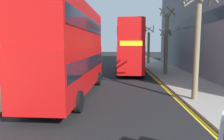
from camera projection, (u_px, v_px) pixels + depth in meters
name	position (u px, v px, depth m)	size (l,w,h in m)	color
sidewalk_right	(190.00, 84.00, 16.49)	(4.00, 80.00, 0.14)	gray
sidewalk_left	(28.00, 83.00, 16.90)	(4.00, 80.00, 0.14)	gray
kerb_line_outer	(169.00, 90.00, 14.58)	(0.10, 56.00, 0.01)	yellow
kerb_line_inner	(167.00, 90.00, 14.59)	(0.10, 56.00, 0.01)	yellow
double_decker_bus_away	(71.00, 47.00, 12.97)	(3.13, 10.90, 5.64)	#B20F0F
double_decker_bus_oncoming	(131.00, 46.00, 23.48)	(3.17, 10.91, 5.64)	#B20F0F
street_tree_near	(149.00, 46.00, 34.62)	(1.62, 1.61, 6.09)	#6B6047
street_tree_mid	(197.00, 44.00, 11.39)	(1.82, 1.83, 6.14)	#6B6047
street_tree_far	(166.00, 42.00, 21.34)	(1.57, 1.57, 6.77)	#6B6047
street_tree_distant	(165.00, 49.00, 26.66)	(1.58, 1.58, 5.06)	#6B6047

